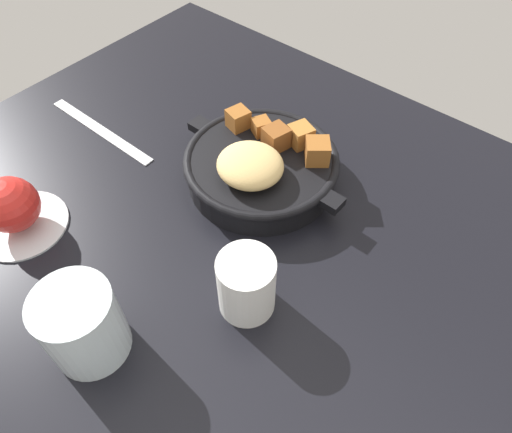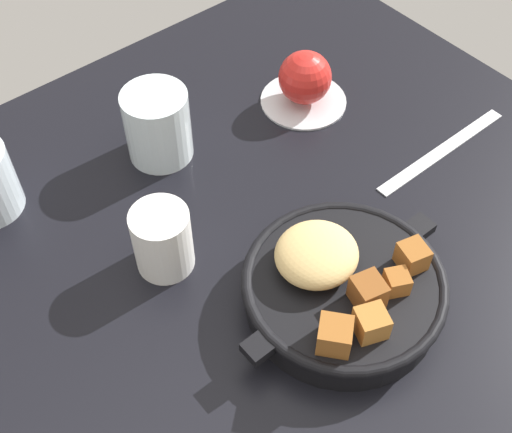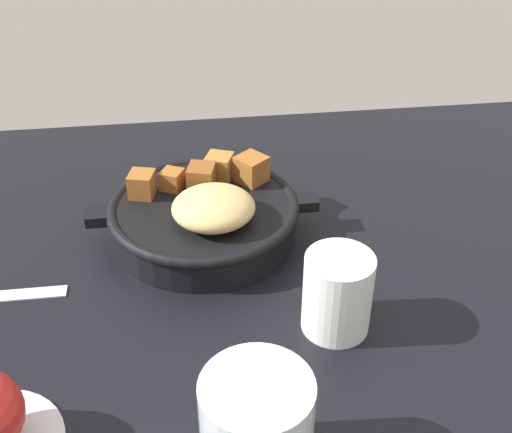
{
  "view_description": "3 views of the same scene",
  "coord_description": "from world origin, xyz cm",
  "views": [
    {
      "loc": [
        -24.37,
        24.29,
        46.73
      ],
      "look_at": [
        -1.63,
        -2.96,
        3.43
      ],
      "focal_mm": 33.23,
      "sensor_mm": 36.0,
      "label": 1
    },
    {
      "loc": [
        -26.5,
        -33.46,
        59.19
      ],
      "look_at": [
        1.14,
        -0.21,
        6.27
      ],
      "focal_mm": 47.31,
      "sensor_mm": 36.0,
      "label": 2
    },
    {
      "loc": [
        5.81,
        47.37,
        41.78
      ],
      "look_at": [
        -0.89,
        -3.6,
        6.8
      ],
      "focal_mm": 45.52,
      "sensor_mm": 36.0,
      "label": 3
    }
  ],
  "objects": [
    {
      "name": "cast_iron_skillet",
      "position": [
        3.74,
        -10.45,
        2.87
      ],
      "size": [
        24.78,
        20.52,
        7.41
      ],
      "color": "black",
      "rests_on": "ground_plane"
    },
    {
      "name": "water_glass_tall",
      "position": [
        2.03,
        19.03,
        4.51
      ],
      "size": [
        7.85,
        7.85,
        9.01
      ],
      "primitive_type": "cylinder",
      "color": "silver",
      "rests_on": "ground_plane"
    },
    {
      "name": "butter_knife",
      "position": [
        28.67,
        -2.95,
        0.18
      ],
      "size": [
        21.59,
        1.66,
        0.36
      ],
      "primitive_type": "cube",
      "rotation": [
        0.0,
        0.0,
        -0.0
      ],
      "color": "silver",
      "rests_on": "ground_plane"
    },
    {
      "name": "saucer_plate",
      "position": [
        21.74,
        14.81,
        0.3
      ],
      "size": [
        11.31,
        11.31,
        0.6
      ],
      "primitive_type": "cylinder",
      "color": "#B7BABF",
      "rests_on": "ground_plane"
    },
    {
      "name": "ground_plane",
      "position": [
        0.0,
        0.0,
        -1.2
      ],
      "size": [
        93.11,
        79.51,
        2.4
      ],
      "primitive_type": "cube",
      "color": "black"
    },
    {
      "name": "white_creamer_pitcher",
      "position": [
        -7.03,
        5.07,
        3.87
      ],
      "size": [
        6.18,
        6.18,
        7.74
      ],
      "primitive_type": "cylinder",
      "color": "white",
      "rests_on": "ground_plane"
    },
    {
      "name": "red_apple",
      "position": [
        21.74,
        14.81,
        4.02
      ],
      "size": [
        6.85,
        6.85,
        6.85
      ],
      "primitive_type": "sphere",
      "color": "red",
      "rests_on": "saucer_plate"
    }
  ]
}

